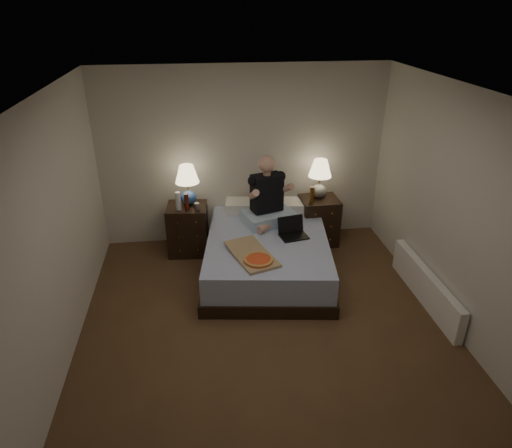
{
  "coord_description": "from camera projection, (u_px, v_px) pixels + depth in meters",
  "views": [
    {
      "loc": [
        -0.64,
        -3.87,
        3.22
      ],
      "look_at": [
        0.0,
        0.9,
        0.85
      ],
      "focal_mm": 32.0,
      "sensor_mm": 36.0,
      "label": 1
    }
  ],
  "objects": [
    {
      "name": "nightstand_right",
      "position": [
        318.0,
        221.0,
        6.62
      ],
      "size": [
        0.54,
        0.49,
        0.69
      ],
      "primitive_type": "cube",
      "rotation": [
        0.0,
        0.0,
        0.03
      ],
      "color": "black",
      "rests_on": "floor"
    },
    {
      "name": "wall_right",
      "position": [
        463.0,
        216.0,
        4.63
      ],
      "size": [
        0.0,
        4.5,
        2.5
      ],
      "primitive_type": "cube",
      "rotation": [
        1.57,
        0.0,
        -1.57
      ],
      "color": "silver",
      "rests_on": "ground"
    },
    {
      "name": "wall_left",
      "position": [
        52.0,
        241.0,
        4.16
      ],
      "size": [
        0.0,
        4.5,
        2.5
      ],
      "primitive_type": "cube",
      "rotation": [
        1.57,
        0.0,
        1.57
      ],
      "color": "silver",
      "rests_on": "ground"
    },
    {
      "name": "wall_back",
      "position": [
        243.0,
        156.0,
        6.39
      ],
      "size": [
        4.0,
        0.0,
        2.5
      ],
      "primitive_type": "cube",
      "rotation": [
        1.57,
        0.0,
        0.0
      ],
      "color": "silver",
      "rests_on": "ground"
    },
    {
      "name": "ceiling",
      "position": [
        270.0,
        95.0,
        3.84
      ],
      "size": [
        4.0,
        4.5,
        0.0
      ],
      "primitive_type": "cube",
      "rotation": [
        3.14,
        0.0,
        0.0
      ],
      "color": "white",
      "rests_on": "ground"
    },
    {
      "name": "bed",
      "position": [
        267.0,
        254.0,
        5.93
      ],
      "size": [
        1.78,
        2.22,
        0.51
      ],
      "primitive_type": "cube",
      "rotation": [
        0.0,
        0.0,
        -0.14
      ],
      "color": "#5B72B7",
      "rests_on": "floor"
    },
    {
      "name": "person",
      "position": [
        268.0,
        191.0,
        5.98
      ],
      "size": [
        0.79,
        0.7,
        0.93
      ],
      "primitive_type": null,
      "rotation": [
        0.0,
        0.0,
        0.31
      ],
      "color": "black",
      "rests_on": "bed"
    },
    {
      "name": "radiator",
      "position": [
        426.0,
        287.0,
        5.35
      ],
      "size": [
        0.1,
        1.6,
        0.4
      ],
      "primitive_type": "cube",
      "color": "white",
      "rests_on": "floor"
    },
    {
      "name": "beer_bottle_right",
      "position": [
        312.0,
        195.0,
        6.31
      ],
      "size": [
        0.06,
        0.06,
        0.23
      ],
      "primitive_type": "cylinder",
      "color": "#5C350D",
      "rests_on": "nightstand_right"
    },
    {
      "name": "pizza_box",
      "position": [
        258.0,
        260.0,
        5.21
      ],
      "size": [
        0.62,
        0.85,
        0.08
      ],
      "primitive_type": null,
      "rotation": [
        0.0,
        0.0,
        0.32
      ],
      "color": "tan",
      "rests_on": "bed"
    },
    {
      "name": "soda_can",
      "position": [
        197.0,
        206.0,
        6.07
      ],
      "size": [
        0.07,
        0.07,
        0.1
      ],
      "primitive_type": "cylinder",
      "color": "#9E9D99",
      "rests_on": "nightstand_left"
    },
    {
      "name": "water_bottle",
      "position": [
        178.0,
        201.0,
        6.05
      ],
      "size": [
        0.07,
        0.07,
        0.25
      ],
      "primitive_type": "cylinder",
      "color": "white",
      "rests_on": "nightstand_left"
    },
    {
      "name": "lamp_right",
      "position": [
        320.0,
        179.0,
        6.39
      ],
      "size": [
        0.41,
        0.41,
        0.56
      ],
      "primitive_type": null,
      "rotation": [
        0.0,
        0.0,
        0.33
      ],
      "color": "gray",
      "rests_on": "nightstand_right"
    },
    {
      "name": "laptop",
      "position": [
        294.0,
        229.0,
        5.75
      ],
      "size": [
        0.39,
        0.34,
        0.24
      ],
      "primitive_type": null,
      "rotation": [
        0.0,
        0.0,
        0.2
      ],
      "color": "black",
      "rests_on": "bed"
    },
    {
      "name": "wall_front",
      "position": [
        335.0,
        418.0,
        2.39
      ],
      "size": [
        4.0,
        0.0,
        2.5
      ],
      "primitive_type": "cube",
      "rotation": [
        -1.57,
        0.0,
        0.0
      ],
      "color": "silver",
      "rests_on": "ground"
    },
    {
      "name": "lamp_left",
      "position": [
        188.0,
        185.0,
        6.14
      ],
      "size": [
        0.37,
        0.37,
        0.56
      ],
      "primitive_type": null,
      "rotation": [
        0.0,
        0.0,
        -0.18
      ],
      "color": "#2A509C",
      "rests_on": "nightstand_left"
    },
    {
      "name": "nightstand_left",
      "position": [
        188.0,
        229.0,
        6.36
      ],
      "size": [
        0.58,
        0.53,
        0.7
      ],
      "primitive_type": "cube",
      "rotation": [
        0.0,
        0.0,
        -0.09
      ],
      "color": "black",
      "rests_on": "floor"
    },
    {
      "name": "floor",
      "position": [
        267.0,
        330.0,
        4.95
      ],
      "size": [
        4.0,
        4.5,
        0.0
      ],
      "primitive_type": "cube",
      "color": "brown",
      "rests_on": "ground"
    },
    {
      "name": "beer_bottle_left",
      "position": [
        187.0,
        202.0,
        6.05
      ],
      "size": [
        0.06,
        0.06,
        0.23
      ],
      "primitive_type": "cylinder",
      "color": "#52190B",
      "rests_on": "nightstand_left"
    }
  ]
}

